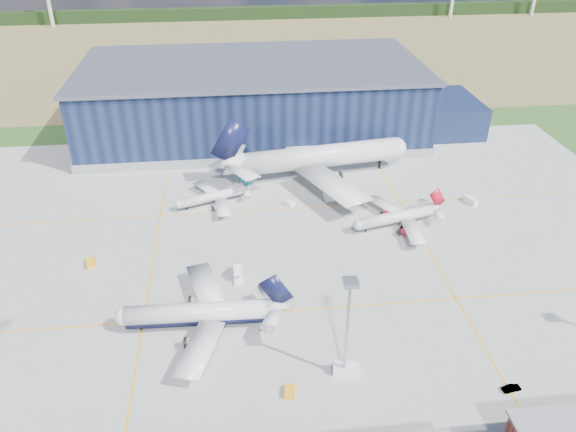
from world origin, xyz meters
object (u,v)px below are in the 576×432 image
object	(u,v)px
light_mast_center	(348,314)
airliner_navy	(196,304)
gse_van_a	(346,369)
airstair	(238,272)
airliner_regional	(211,192)
gse_tug_b	(290,392)
hangar	(260,102)
car_b	(512,388)
airliner_red	(397,212)
gse_van_b	(470,200)
gse_tug_a	(91,263)
gse_cart_b	(289,203)
airliner_widebody	(321,145)

from	to	relation	value
light_mast_center	airliner_navy	distance (m)	34.17
gse_van_a	airstair	size ratio (longest dim) A/B	1.13
airliner_regional	gse_tug_b	xyz separation A→B (m)	(14.50, -73.25, -3.40)
gse_tug_b	gse_van_a	xyz separation A→B (m)	(11.36, 3.92, 0.47)
hangar	car_b	bearing A→B (deg)	-74.11
airliner_red	gse_tug_b	xyz separation A→B (m)	(-35.59, -55.25, -4.05)
gse_van_a	airstair	distance (m)	38.47
airliner_regional	gse_van_a	bearing A→B (deg)	90.29
airliner_regional	gse_van_b	size ratio (longest dim) A/B	5.55
gse_tug_a	gse_cart_b	world-z (taller)	gse_tug_a
airliner_navy	airliner_red	bearing A→B (deg)	-144.53
hangar	gse_tug_a	world-z (taller)	hangar
gse_cart_b	hangar	bearing A→B (deg)	57.71
hangar	airstair	size ratio (longest dim) A/B	32.54
gse_tug_a	gse_tug_b	size ratio (longest dim) A/B	1.17
airliner_widebody	airliner_regional	bearing A→B (deg)	-164.66
gse_van_a	gse_cart_b	size ratio (longest dim) A/B	1.60
light_mast_center	gse_tug_b	distance (m)	18.65
airliner_widebody	car_b	world-z (taller)	airliner_widebody
airliner_red	car_b	world-z (taller)	airliner_red
airliner_red	hangar	bearing A→B (deg)	-80.03
airliner_red	airliner_widebody	distance (m)	36.92
airliner_regional	gse_tug_a	bearing A→B (deg)	22.59
airliner_widebody	gse_van_b	xyz separation A→B (m)	(41.05, -22.91, -9.62)
airliner_red	gse_cart_b	distance (m)	31.84
gse_tug_b	gse_van_b	xyz separation A→B (m)	(61.19, 65.34, 0.39)
light_mast_center	airliner_regional	xyz separation A→B (m)	(-25.38, 70.00, -11.40)
hangar	car_b	xyz separation A→B (m)	(37.53, -131.86, -11.02)
gse_tug_a	airstair	xyz separation A→B (m)	(36.09, -8.71, 0.72)
hangar	airliner_navy	xyz separation A→B (m)	(-20.98, -107.78, -5.38)
light_mast_center	gse_tug_a	world-z (taller)	light_mast_center
airliner_red	light_mast_center	bearing A→B (deg)	50.87
airliner_regional	car_b	world-z (taller)	airliner_regional
light_mast_center	gse_tug_a	bearing A→B (deg)	142.29
airliner_regional	gse_tug_b	distance (m)	74.75
gse_tug_b	gse_van_a	size ratio (longest dim) A/B	0.58
airliner_regional	light_mast_center	bearing A→B (deg)	89.77
airliner_red	gse_van_b	world-z (taller)	airliner_red
gse_tug_a	airstair	distance (m)	37.14
airliner_regional	hangar	bearing A→B (deg)	-128.52
airliner_red	car_b	distance (m)	59.46
airliner_widebody	gse_tug_a	bearing A→B (deg)	-154.66
gse_tug_b	airliner_navy	bearing A→B (deg)	141.41
airliner_red	gse_tug_b	world-z (taller)	airliner_red
gse_cart_b	airstair	xyz separation A→B (m)	(-16.04, -33.42, 0.74)
gse_tug_a	gse_van_b	bearing A→B (deg)	-3.89
gse_van_a	car_b	size ratio (longest dim) A/B	1.39
gse_van_a	airstair	bearing A→B (deg)	39.31
gse_van_b	airstair	size ratio (longest dim) A/B	1.00
gse_tug_b	airstair	size ratio (longest dim) A/B	0.65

